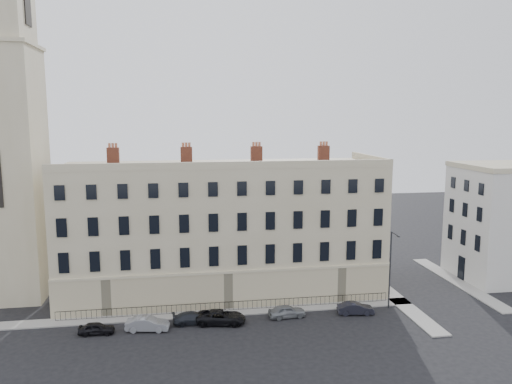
% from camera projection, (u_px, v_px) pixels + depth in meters
% --- Properties ---
extents(ground, '(160.00, 160.00, 0.00)m').
position_uv_depth(ground, '(296.00, 329.00, 48.38)').
color(ground, black).
rests_on(ground, ground).
extents(terrace, '(36.22, 12.22, 17.00)m').
position_uv_depth(terrace, '(223.00, 228.00, 58.01)').
color(terrace, tan).
rests_on(terrace, ground).
extents(church_tower, '(8.00, 8.13, 44.00)m').
position_uv_depth(church_tower, '(1.00, 132.00, 54.55)').
color(church_tower, tan).
rests_on(church_tower, ground).
extents(adjacent_building, '(10.00, 10.00, 14.00)m').
position_uv_depth(adjacent_building, '(501.00, 224.00, 62.61)').
color(adjacent_building, silver).
rests_on(adjacent_building, ground).
extents(pavement_terrace, '(48.00, 2.00, 0.12)m').
position_uv_depth(pavement_terrace, '(191.00, 314.00, 51.69)').
color(pavement_terrace, gray).
rests_on(pavement_terrace, ground).
extents(pavement_east_return, '(2.00, 24.00, 0.12)m').
position_uv_depth(pavement_east_return, '(388.00, 292.00, 58.22)').
color(pavement_east_return, gray).
rests_on(pavement_east_return, ground).
extents(pavement_adjacent, '(2.00, 20.00, 0.12)m').
position_uv_depth(pavement_adjacent, '(458.00, 282.00, 61.73)').
color(pavement_adjacent, gray).
rests_on(pavement_adjacent, ground).
extents(railings, '(35.00, 0.04, 0.96)m').
position_uv_depth(railings, '(229.00, 306.00, 52.63)').
color(railings, black).
rests_on(railings, ground).
extents(car_a, '(3.39, 1.45, 1.14)m').
position_uv_depth(car_a, '(97.00, 328.00, 47.08)').
color(car_a, black).
rests_on(car_a, ground).
extents(car_b, '(4.28, 1.99, 1.36)m').
position_uv_depth(car_b, '(147.00, 324.00, 47.84)').
color(car_b, gray).
rests_on(car_b, ground).
extents(car_c, '(4.14, 1.92, 1.17)m').
position_uv_depth(car_c, '(193.00, 318.00, 49.49)').
color(car_c, black).
rests_on(car_c, ground).
extents(car_d, '(5.21, 3.04, 1.36)m').
position_uv_depth(car_d, '(221.00, 317.00, 49.46)').
color(car_d, black).
rests_on(car_d, ground).
extents(car_e, '(3.94, 1.88, 1.30)m').
position_uv_depth(car_e, '(287.00, 311.00, 51.01)').
color(car_e, slate).
rests_on(car_e, ground).
extents(car_f, '(3.90, 1.76, 1.24)m').
position_uv_depth(car_f, '(356.00, 308.00, 51.84)').
color(car_f, black).
rests_on(car_f, ground).
extents(streetlamp, '(0.24, 1.83, 8.45)m').
position_uv_depth(streetlamp, '(391.00, 266.00, 52.75)').
color(streetlamp, '#313237').
rests_on(streetlamp, ground).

